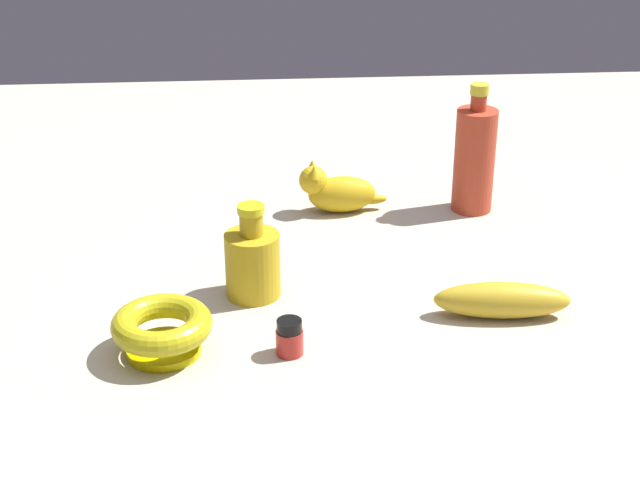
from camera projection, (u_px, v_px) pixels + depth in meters
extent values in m
plane|color=#BCB29E|center=(320.00, 287.00, 1.30)|extent=(2.00, 2.00, 0.00)
cylinder|color=#BCAE04|center=(164.00, 349.00, 1.15)|extent=(0.09, 0.09, 0.01)
torus|color=gold|center=(162.00, 325.00, 1.13)|extent=(0.12, 0.12, 0.03)
ellipsoid|color=gold|center=(342.00, 194.00, 1.51)|extent=(0.06, 0.11, 0.06)
sphere|color=gold|center=(313.00, 180.00, 1.50)|extent=(0.04, 0.04, 0.04)
cone|color=gold|center=(314.00, 172.00, 1.48)|extent=(0.02, 0.02, 0.02)
cone|color=gold|center=(312.00, 166.00, 1.50)|extent=(0.02, 0.02, 0.02)
ellipsoid|color=gold|center=(372.00, 199.00, 1.52)|extent=(0.02, 0.05, 0.02)
cylinder|color=#B42A24|center=(290.00, 342.00, 1.14)|extent=(0.03, 0.03, 0.03)
cylinder|color=yellow|center=(289.00, 332.00, 1.14)|extent=(0.03, 0.03, 0.00)
cylinder|color=black|center=(289.00, 326.00, 1.13)|extent=(0.03, 0.03, 0.01)
ellipsoid|color=gold|center=(502.00, 300.00, 1.22)|extent=(0.06, 0.18, 0.05)
cylinder|color=gold|center=(253.00, 265.00, 1.26)|extent=(0.07, 0.07, 0.09)
cylinder|color=gold|center=(251.00, 224.00, 1.23)|extent=(0.03, 0.03, 0.03)
cylinder|color=gold|center=(251.00, 209.00, 1.23)|extent=(0.04, 0.04, 0.01)
cylinder|color=#B73B24|center=(474.00, 161.00, 1.50)|extent=(0.06, 0.06, 0.16)
cylinder|color=#B73B24|center=(479.00, 102.00, 1.46)|extent=(0.02, 0.02, 0.03)
cylinder|color=gold|center=(480.00, 89.00, 1.45)|extent=(0.03, 0.03, 0.02)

